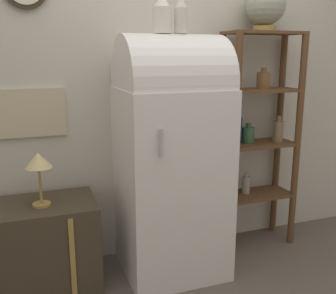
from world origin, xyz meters
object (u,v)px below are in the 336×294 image
(vase_center, at_px, (181,15))
(vase_left, at_px, (162,15))
(refrigerator, at_px, (171,153))
(suitcase_trunk, at_px, (33,248))
(globe, at_px, (266,6))
(desk_lamp, at_px, (39,164))

(vase_center, bearing_deg, vase_left, 176.40)
(vase_left, height_order, vase_center, vase_left)
(refrigerator, relative_size, vase_center, 6.72)
(refrigerator, xyz_separation_m, suitcase_trunk, (-0.91, 0.05, -0.55))
(suitcase_trunk, xyz_separation_m, vase_left, (0.85, -0.04, 1.42))
(vase_center, bearing_deg, globe, 13.52)
(vase_left, bearing_deg, suitcase_trunk, 177.17)
(globe, height_order, vase_center, globe)
(vase_left, xyz_separation_m, vase_center, (0.12, -0.01, -0.00))
(suitcase_trunk, distance_m, vase_center, 1.72)
(globe, relative_size, desk_lamp, 0.98)
(refrigerator, height_order, suitcase_trunk, refrigerator)
(refrigerator, relative_size, suitcase_trunk, 1.99)
(vase_center, relative_size, desk_lamp, 0.71)
(vase_center, bearing_deg, suitcase_trunk, 177.07)
(vase_center, distance_m, desk_lamp, 1.25)
(suitcase_trunk, height_order, desk_lamp, desk_lamp)
(refrigerator, bearing_deg, desk_lamp, 179.21)
(suitcase_trunk, distance_m, desk_lamp, 0.56)
(vase_left, bearing_deg, refrigerator, -4.60)
(refrigerator, height_order, vase_center, vase_center)
(vase_left, relative_size, desk_lamp, 0.72)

